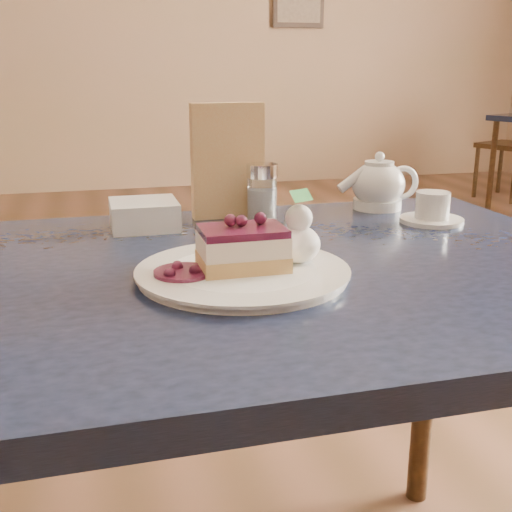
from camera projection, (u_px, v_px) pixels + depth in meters
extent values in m
cube|color=olive|center=(79.00, 1.00, 5.01)|extent=(8.00, 0.02, 3.00)
cube|color=#1A213E|center=(235.00, 280.00, 0.92)|extent=(1.16, 0.78, 0.04)
cylinder|color=#412710|center=(427.00, 367.00, 1.46)|extent=(0.05, 0.05, 0.69)
cylinder|color=white|center=(243.00, 273.00, 0.87)|extent=(0.28, 0.28, 0.01)
cube|color=#EAAE73|center=(243.00, 261.00, 0.87)|extent=(0.12, 0.08, 0.02)
cube|color=white|center=(243.00, 244.00, 0.86)|extent=(0.11, 0.08, 0.03)
cube|color=#390E23|center=(242.00, 231.00, 0.86)|extent=(0.11, 0.08, 0.01)
ellipsoid|color=white|center=(298.00, 244.00, 0.89)|extent=(0.06, 0.06, 0.05)
cylinder|color=#390E23|center=(183.00, 273.00, 0.84)|extent=(0.08, 0.08, 0.01)
cylinder|color=white|center=(431.00, 220.00, 1.18)|extent=(0.12, 0.12, 0.01)
cylinder|color=white|center=(433.00, 205.00, 1.17)|extent=(0.06, 0.06, 0.05)
ellipsoid|color=white|center=(378.00, 186.00, 1.28)|extent=(0.11, 0.11, 0.09)
cylinder|color=white|center=(379.00, 161.00, 1.27)|extent=(0.06, 0.06, 0.01)
cylinder|color=white|center=(344.00, 188.00, 1.27)|extent=(0.06, 0.02, 0.05)
cube|color=beige|center=(228.00, 161.00, 1.20)|extent=(0.14, 0.03, 0.21)
cylinder|color=white|center=(262.00, 199.00, 1.18)|extent=(0.05, 0.05, 0.08)
cylinder|color=silver|center=(262.00, 171.00, 1.16)|extent=(0.06, 0.06, 0.02)
cube|color=white|center=(144.00, 214.00, 1.14)|extent=(0.12, 0.12, 0.05)
cylinder|color=#412710|center=(492.00, 165.00, 4.60)|extent=(0.04, 0.04, 0.65)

